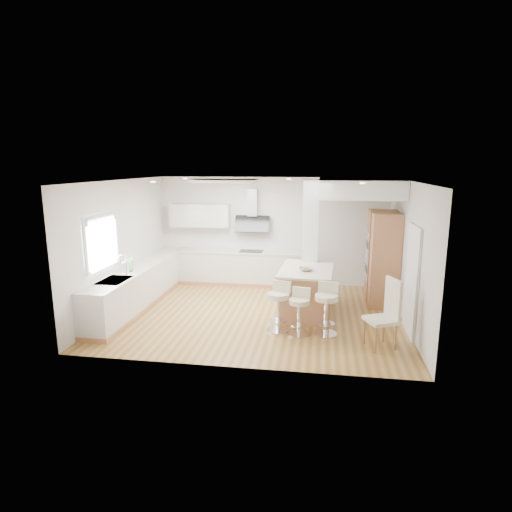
% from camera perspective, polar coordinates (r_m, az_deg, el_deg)
% --- Properties ---
extents(ground, '(6.00, 6.00, 0.00)m').
position_cam_1_polar(ground, '(9.21, 0.22, -7.68)').
color(ground, '#A1763B').
rests_on(ground, ground).
extents(ceiling, '(6.00, 5.00, 0.02)m').
position_cam_1_polar(ceiling, '(9.21, 0.22, -7.68)').
color(ceiling, white).
rests_on(ceiling, ground).
extents(wall_back, '(6.00, 0.04, 2.80)m').
position_cam_1_polar(wall_back, '(11.28, 2.13, 3.34)').
color(wall_back, beige).
rests_on(wall_back, ground).
extents(wall_left, '(0.04, 5.00, 2.80)m').
position_cam_1_polar(wall_left, '(9.74, -17.51, 1.38)').
color(wall_left, beige).
rests_on(wall_left, ground).
extents(wall_right, '(0.04, 5.00, 2.80)m').
position_cam_1_polar(wall_right, '(8.90, 19.69, 0.27)').
color(wall_right, beige).
rests_on(wall_right, ground).
extents(skylight, '(4.10, 2.10, 0.06)m').
position_cam_1_polar(skylight, '(9.41, -4.04, 9.97)').
color(skylight, silver).
rests_on(skylight, ground).
extents(window_left, '(0.06, 1.28, 1.07)m').
position_cam_1_polar(window_left, '(8.88, -19.91, 2.16)').
color(window_left, silver).
rests_on(window_left, ground).
extents(doorway_right, '(0.05, 1.00, 2.10)m').
position_cam_1_polar(doorway_right, '(8.42, 20.06, -3.22)').
color(doorway_right, '#403A32').
rests_on(doorway_right, ground).
extents(counter_left, '(0.63, 4.50, 1.35)m').
position_cam_1_polar(counter_left, '(10.02, -15.05, -3.70)').
color(counter_left, '#B2774C').
rests_on(counter_left, ground).
extents(counter_back, '(3.62, 0.63, 2.50)m').
position_cam_1_polar(counter_back, '(11.28, -2.68, -0.30)').
color(counter_back, '#B2774C').
rests_on(counter_back, ground).
extents(pillar, '(0.35, 0.35, 2.80)m').
position_cam_1_polar(pillar, '(9.68, 7.24, 1.79)').
color(pillar, silver).
rests_on(pillar, ground).
extents(soffit, '(1.78, 2.20, 0.40)m').
position_cam_1_polar(soffit, '(10.01, 13.59, 8.81)').
color(soffit, white).
rests_on(soffit, ground).
extents(oven_column, '(0.63, 1.21, 2.10)m').
position_cam_1_polar(oven_column, '(10.11, 16.49, -0.20)').
color(oven_column, '#B2774C').
rests_on(oven_column, ground).
extents(peninsula, '(1.16, 1.68, 1.06)m').
position_cam_1_polar(peninsula, '(9.11, 6.69, -4.67)').
color(peninsula, '#B2774C').
rests_on(peninsula, ground).
extents(bar_stool_a, '(0.54, 0.54, 0.96)m').
position_cam_1_polar(bar_stool_a, '(8.14, 3.05, -6.40)').
color(bar_stool_a, silver).
rests_on(bar_stool_a, ground).
extents(bar_stool_b, '(0.47, 0.47, 0.88)m').
position_cam_1_polar(bar_stool_b, '(8.01, 5.81, -7.06)').
color(bar_stool_b, silver).
rests_on(bar_stool_b, ground).
extents(bar_stool_c, '(0.52, 0.52, 0.99)m').
position_cam_1_polar(bar_stool_c, '(8.06, 9.36, -6.61)').
color(bar_stool_c, silver).
rests_on(bar_stool_c, ground).
extents(dining_chair, '(0.63, 0.63, 1.22)m').
position_cam_1_polar(dining_chair, '(7.74, 17.06, -7.02)').
color(dining_chair, beige).
rests_on(dining_chair, ground).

